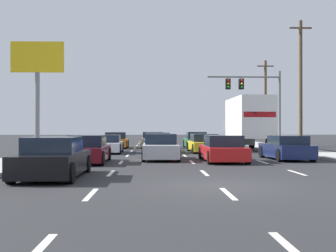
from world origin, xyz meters
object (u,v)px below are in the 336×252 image
(car_black, at_px, (53,159))
(roadside_billboard, at_px, (37,72))
(car_white, at_px, (108,145))
(car_maroon, at_px, (88,150))
(car_silver, at_px, (160,148))
(utility_pole_mid, at_px, (301,83))
(car_blue, at_px, (157,144))
(car_yellow, at_px, (204,144))
(utility_pole_far, at_px, (265,101))
(box_truck, at_px, (247,121))
(car_green, at_px, (196,141))
(car_orange, at_px, (116,141))
(car_red, at_px, (223,149))
(car_tan, at_px, (153,141))
(traffic_signal_mast, at_px, (250,91))
(car_navy, at_px, (286,148))

(car_black, relative_size, roadside_billboard, 0.53)
(car_white, bearing_deg, car_maroon, -90.45)
(car_silver, distance_m, utility_pole_mid, 17.44)
(car_blue, relative_size, car_yellow, 0.92)
(roadside_billboard, bearing_deg, utility_pole_far, 29.99)
(box_truck, relative_size, roadside_billboard, 0.97)
(utility_pole_mid, bearing_deg, car_green, 174.34)
(car_orange, bearing_deg, utility_pole_far, 34.75)
(car_maroon, xyz_separation_m, car_black, (-0.24, -6.06, 0.01))
(car_red, bearing_deg, utility_pole_far, 70.91)
(car_tan, distance_m, box_truck, 8.27)
(car_red, distance_m, utility_pole_far, 26.78)
(car_tan, xyz_separation_m, utility_pole_mid, (11.95, -1.10, 4.72))
(car_maroon, relative_size, car_black, 0.99)
(car_green, relative_size, utility_pole_mid, 0.43)
(car_blue, distance_m, traffic_signal_mast, 13.93)
(car_maroon, distance_m, car_tan, 15.55)
(car_white, xyz_separation_m, traffic_signal_mast, (11.79, 10.40, 4.49))
(car_silver, relative_size, car_navy, 0.99)
(car_orange, xyz_separation_m, car_tan, (3.03, 0.07, 0.02))
(car_silver, xyz_separation_m, utility_pole_far, (11.69, 23.69, 3.99))
(car_tan, bearing_deg, box_truck, -32.41)
(car_orange, xyz_separation_m, roadside_billboard, (-5.97, -1.68, 5.41))
(roadside_billboard, bearing_deg, car_orange, 15.77)
(car_black, relative_size, car_blue, 1.06)
(car_tan, height_order, car_red, car_tan)
(car_yellow, height_order, roadside_billboard, roadside_billboard)
(car_orange, distance_m, car_black, 21.24)
(car_white, bearing_deg, traffic_signal_mast, 41.42)
(car_maroon, distance_m, car_black, 6.07)
(car_maroon, relative_size, car_yellow, 0.97)
(car_orange, height_order, utility_pole_mid, utility_pole_mid)
(traffic_signal_mast, xyz_separation_m, utility_pole_far, (3.27, 7.13, -0.45))
(car_white, bearing_deg, car_yellow, 4.80)
(roadside_billboard, bearing_deg, car_black, -73.72)
(utility_pole_far, bearing_deg, car_white, -130.66)
(car_blue, bearing_deg, car_yellow, 4.03)
(car_white, distance_m, roadside_billboard, 9.73)
(car_silver, height_order, traffic_signal_mast, traffic_signal_mast)
(car_silver, height_order, box_truck, box_truck)
(car_orange, relative_size, car_green, 0.93)
(utility_pole_far, bearing_deg, traffic_signal_mast, -114.64)
(car_silver, xyz_separation_m, traffic_signal_mast, (8.42, 16.56, 4.44))
(car_white, bearing_deg, box_truck, 15.74)
(car_tan, relative_size, utility_pole_far, 0.46)
(car_orange, distance_m, utility_pole_far, 18.82)
(car_black, distance_m, car_green, 22.12)
(car_yellow, bearing_deg, car_maroon, -126.83)
(car_tan, xyz_separation_m, box_truck, (6.86, -4.35, 1.56))
(car_maroon, xyz_separation_m, car_yellow, (6.49, 8.67, -0.02))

